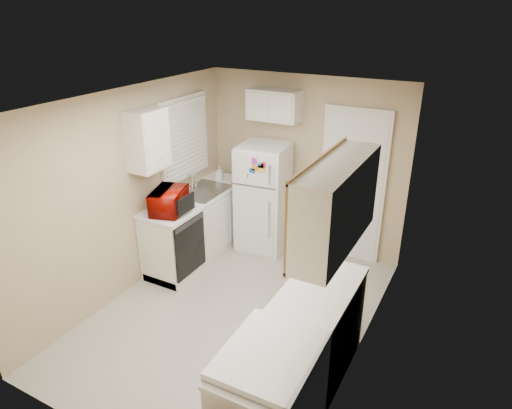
% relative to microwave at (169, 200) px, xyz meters
% --- Properties ---
extents(floor, '(3.80, 3.80, 0.00)m').
position_rel_microwave_xyz_m(floor, '(1.08, -0.31, -1.05)').
color(floor, beige).
rests_on(floor, ground).
extents(ceiling, '(3.80, 3.80, 0.00)m').
position_rel_microwave_xyz_m(ceiling, '(1.08, -0.31, 1.35)').
color(ceiling, white).
rests_on(ceiling, floor).
extents(wall_left, '(3.80, 3.80, 0.00)m').
position_rel_microwave_xyz_m(wall_left, '(-0.32, -0.31, 0.15)').
color(wall_left, tan).
rests_on(wall_left, floor).
extents(wall_right, '(3.80, 3.80, 0.00)m').
position_rel_microwave_xyz_m(wall_right, '(2.48, -0.31, 0.15)').
color(wall_right, tan).
rests_on(wall_right, floor).
extents(wall_back, '(2.80, 2.80, 0.00)m').
position_rel_microwave_xyz_m(wall_back, '(1.08, 1.59, 0.15)').
color(wall_back, tan).
rests_on(wall_back, floor).
extents(wall_front, '(2.80, 2.80, 0.00)m').
position_rel_microwave_xyz_m(wall_front, '(1.08, -2.21, 0.15)').
color(wall_front, tan).
rests_on(wall_front, floor).
extents(left_counter, '(0.60, 1.80, 0.90)m').
position_rel_microwave_xyz_m(left_counter, '(-0.02, 0.59, -0.60)').
color(left_counter, silver).
rests_on(left_counter, floor).
extents(dishwasher, '(0.03, 0.58, 0.72)m').
position_rel_microwave_xyz_m(dishwasher, '(0.27, -0.01, -0.56)').
color(dishwasher, black).
rests_on(dishwasher, floor).
extents(sink, '(0.54, 0.74, 0.16)m').
position_rel_microwave_xyz_m(sink, '(-0.02, 0.74, -0.19)').
color(sink, gray).
rests_on(sink, left_counter).
extents(microwave, '(0.58, 0.43, 0.34)m').
position_rel_microwave_xyz_m(microwave, '(0.00, 0.00, 0.00)').
color(microwave, '#830700').
rests_on(microwave, left_counter).
extents(soap_bottle, '(0.12, 0.12, 0.20)m').
position_rel_microwave_xyz_m(soap_bottle, '(-0.06, 1.21, -0.05)').
color(soap_bottle, silver).
rests_on(soap_bottle, left_counter).
extents(window_blinds, '(0.10, 0.98, 1.08)m').
position_rel_microwave_xyz_m(window_blinds, '(-0.28, 0.74, 0.55)').
color(window_blinds, silver).
rests_on(window_blinds, wall_left).
extents(upper_cabinet_left, '(0.30, 0.45, 0.70)m').
position_rel_microwave_xyz_m(upper_cabinet_left, '(-0.17, -0.09, 0.75)').
color(upper_cabinet_left, silver).
rests_on(upper_cabinet_left, wall_left).
extents(refrigerator, '(0.68, 0.67, 1.52)m').
position_rel_microwave_xyz_m(refrigerator, '(0.66, 1.21, -0.29)').
color(refrigerator, white).
rests_on(refrigerator, floor).
extents(cabinet_over_fridge, '(0.70, 0.30, 0.40)m').
position_rel_microwave_xyz_m(cabinet_over_fridge, '(0.68, 1.44, 0.95)').
color(cabinet_over_fridge, silver).
rests_on(cabinet_over_fridge, wall_back).
extents(interior_door, '(0.86, 0.06, 2.08)m').
position_rel_microwave_xyz_m(interior_door, '(1.78, 1.55, -0.03)').
color(interior_door, white).
rests_on(interior_door, floor).
extents(right_counter, '(0.60, 2.00, 0.90)m').
position_rel_microwave_xyz_m(right_counter, '(2.18, -1.11, -0.60)').
color(right_counter, silver).
rests_on(right_counter, floor).
extents(stove, '(0.66, 0.81, 0.97)m').
position_rel_microwave_xyz_m(stove, '(2.19, -1.65, -0.56)').
color(stove, white).
rests_on(stove, floor).
extents(upper_cabinet_right, '(0.30, 1.20, 0.70)m').
position_rel_microwave_xyz_m(upper_cabinet_right, '(2.33, -0.81, 0.75)').
color(upper_cabinet_right, silver).
rests_on(upper_cabinet_right, wall_right).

